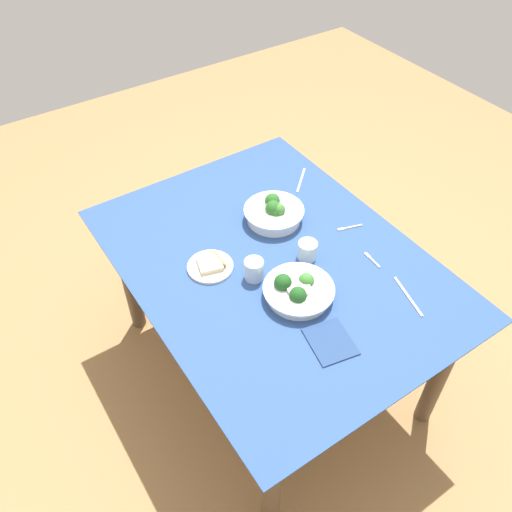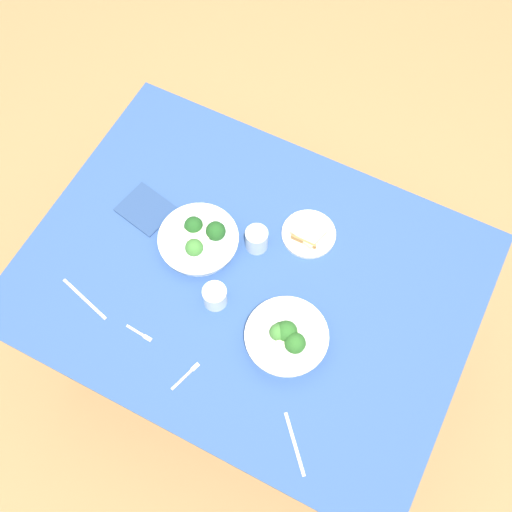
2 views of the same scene
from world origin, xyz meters
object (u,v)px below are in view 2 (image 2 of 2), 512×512
Objects in this scene: water_glass_center at (215,296)px; bread_side_plate at (309,234)px; broccoli_bowl_far at (199,239)px; water_glass_side at (257,239)px; napkin_folded_upper at (146,209)px; table_knife_left at (85,299)px; fork_by_far_bowl at (187,375)px; table_knife_right at (295,444)px; broccoli_bowl_near at (286,338)px; fork_by_near_bowl at (140,334)px.

bread_side_plate is at bearing 65.09° from water_glass_center.
broccoli_bowl_far is 3.09× the size of water_glass_side.
table_knife_left is at bearing -90.12° from napkin_folded_upper.
table_knife_right is (0.38, -0.03, -0.00)m from fork_by_far_bowl.
water_glass_center is (-0.16, -0.35, 0.03)m from bread_side_plate.
bread_side_plate is 2.11× the size of water_glass_side.
broccoli_bowl_far is 1.03× the size of broccoli_bowl_near.
fork_by_far_bowl is at bearing 5.87° from table_knife_left.
fork_by_far_bowl is at bearing -46.78° from napkin_folded_upper.
broccoli_bowl_far reaches higher than fork_by_near_bowl.
bread_side_plate is at bearing 159.37° from table_knife_right.
table_knife_right is (0.79, -0.10, 0.00)m from table_knife_left.
table_knife_left is at bearing -165.34° from broccoli_bowl_near.
broccoli_bowl_far is 0.44m from broccoli_bowl_near.
broccoli_bowl_near reaches higher than bread_side_plate.
napkin_folded_upper reaches higher than fork_by_far_bowl.
broccoli_bowl_far is at bearing -154.58° from water_glass_side.
water_glass_side is 0.48m from fork_by_near_bowl.
bread_side_plate reaches higher than fork_by_far_bowl.
bread_side_plate reaches higher than napkin_folded_upper.
table_knife_right is (0.57, -0.08, -0.00)m from fork_by_near_bowl.
broccoli_bowl_far is at bearing 156.40° from broccoli_bowl_near.
fork_by_near_bowl is 0.57m from table_knife_right.
broccoli_bowl_far is at bearing 132.81° from water_glass_center.
table_knife_left is 0.37m from napkin_folded_upper.
broccoli_bowl_near is at bearing -4.53° from water_glass_center.
table_knife_right is at bearing -4.01° from fork_by_near_bowl.
table_knife_left and table_knife_right have the same top height.
broccoli_bowl_far reaches higher than table_knife_left.
water_glass_side is 0.46× the size of table_knife_right.
broccoli_bowl_near is 0.66m from napkin_folded_upper.
fork_by_near_bowl is (-0.15, -0.20, -0.04)m from water_glass_center.
fork_by_far_bowl is at bearing -65.86° from broccoli_bowl_far.
bread_side_plate is 0.68m from table_knife_right.
broccoli_bowl_far is 3.45× the size of water_glass_center.
fork_by_far_bowl is 0.20m from fork_by_near_bowl.
water_glass_center is (0.14, -0.15, 0.01)m from broccoli_bowl_far.
water_glass_center is 0.41× the size of table_knife_right.
water_glass_center is 0.70× the size of fork_by_far_bowl.
napkin_folded_upper is at bearing 153.57° from water_glass_center.
fork_by_far_bowl is at bearing -9.95° from fork_by_near_bowl.
fork_by_far_bowl is at bearing -81.23° from water_glass_center.
broccoli_bowl_far is 1.32× the size of table_knife_left.
table_knife_left is (-0.37, -0.19, -0.04)m from water_glass_center.
fork_by_far_bowl and table_knife_right have the same top height.
fork_by_far_bowl is (-0.12, -0.60, -0.01)m from bread_side_plate.
broccoli_bowl_near is at bearing -18.05° from napkin_folded_upper.
broccoli_bowl_far reaches higher than napkin_folded_upper.
fork_by_far_bowl and fork_by_near_bowl have the same top height.
broccoli_bowl_far is 0.45m from fork_by_far_bowl.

